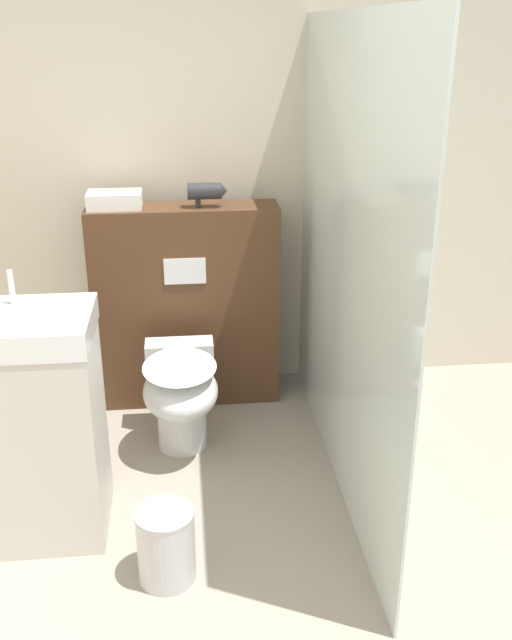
{
  "coord_description": "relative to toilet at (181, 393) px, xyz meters",
  "views": [
    {
      "loc": [
        -0.27,
        -1.75,
        2.0
      ],
      "look_at": [
        0.06,
        1.31,
        0.73
      ],
      "focal_mm": 40.0,
      "sensor_mm": 36.0,
      "label": 1
    }
  ],
  "objects": [
    {
      "name": "hair_drier",
      "position": [
        0.17,
        0.52,
        0.89
      ],
      "size": [
        0.21,
        0.09,
        0.13
      ],
      "color": "#2D2D33",
      "rests_on": "partition_panel"
    },
    {
      "name": "waste_bin",
      "position": [
        -0.07,
        -0.93,
        -0.16
      ],
      "size": [
        0.23,
        0.23,
        0.31
      ],
      "color": "silver",
      "rests_on": "ground_plane"
    },
    {
      "name": "toilet",
      "position": [
        0.0,
        0.0,
        0.0
      ],
      "size": [
        0.37,
        0.58,
        0.5
      ],
      "color": "white",
      "rests_on": "ground_plane"
    },
    {
      "name": "sink_vanity",
      "position": [
        -0.64,
        -0.56,
        0.18
      ],
      "size": [
        0.63,
        0.45,
        1.13
      ],
      "color": "beige",
      "rests_on": "ground_plane"
    },
    {
      "name": "folded_towel",
      "position": [
        -0.3,
        0.56,
        0.85
      ],
      "size": [
        0.28,
        0.19,
        0.08
      ],
      "color": "white",
      "rests_on": "partition_panel"
    },
    {
      "name": "partition_panel",
      "position": [
        0.05,
        0.55,
        0.25
      ],
      "size": [
        1.02,
        0.26,
        1.13
      ],
      "color": "#51331E",
      "rests_on": "ground_plane"
    },
    {
      "name": "shower_glass",
      "position": [
        0.73,
        -0.27,
        0.72
      ],
      "size": [
        0.04,
        2.1,
        2.07
      ],
      "color": "silver",
      "rests_on": "ground_plane"
    },
    {
      "name": "wall_back",
      "position": [
        0.31,
        0.81,
        0.93
      ],
      "size": [
        8.0,
        0.06,
        2.5
      ],
      "color": "beige",
      "rests_on": "ground_plane"
    }
  ]
}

